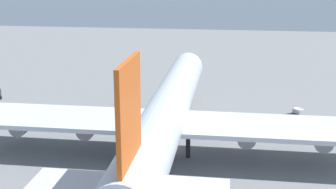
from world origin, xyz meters
name	(u,v)px	position (x,y,z in m)	size (l,w,h in m)	color
ground_plane	(168,148)	(0.00, 0.00, 0.00)	(291.86, 291.86, 0.00)	slate
cargo_airplane	(168,111)	(-0.35, 0.00, 6.49)	(72.97, 64.75, 20.52)	silver
pushback_tractor	(295,116)	(16.98, -22.37, 1.13)	(3.89, 4.12, 2.38)	silver
safety_cone_nose	(180,93)	(32.83, 1.86, 0.30)	(0.43, 0.43, 0.61)	orange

